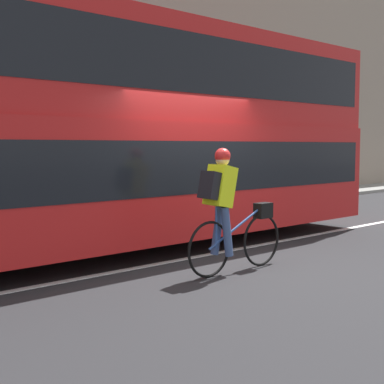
{
  "coord_description": "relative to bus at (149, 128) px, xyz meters",
  "views": [
    {
      "loc": [
        -5.42,
        -5.88,
        1.74
      ],
      "look_at": [
        -0.05,
        0.13,
        1.04
      ],
      "focal_mm": 50.0,
      "sensor_mm": 36.0,
      "label": 1
    }
  ],
  "objects": [
    {
      "name": "road_center_line",
      "position": [
        -0.06,
        -1.11,
        -2.04
      ],
      "size": [
        50.0,
        0.14,
        0.01
      ],
      "primitive_type": "cube",
      "color": "silver",
      "rests_on": "ground_plane"
    },
    {
      "name": "bus",
      "position": [
        0.0,
        0.0,
        0.0
      ],
      "size": [
        9.2,
        2.46,
        3.7
      ],
      "color": "black",
      "rests_on": "ground_plane"
    },
    {
      "name": "sidewalk_curb",
      "position": [
        -0.06,
        3.82,
        -1.99
      ],
      "size": [
        60.0,
        1.81,
        0.11
      ],
      "color": "gray",
      "rests_on": "ground_plane"
    },
    {
      "name": "building_facade",
      "position": [
        -0.06,
        4.88,
        2.0
      ],
      "size": [
        60.0,
        0.3,
        8.09
      ],
      "color": "gray",
      "rests_on": "ground_plane"
    },
    {
      "name": "street_sign_post",
      "position": [
        0.91,
        3.72,
        -0.65
      ],
      "size": [
        0.36,
        0.09,
        2.29
      ],
      "color": "#59595B",
      "rests_on": "sidewalk_curb"
    },
    {
      "name": "ground_plane",
      "position": [
        -0.06,
        -1.34,
        -2.05
      ],
      "size": [
        80.0,
        80.0,
        0.0
      ],
      "primitive_type": "plane",
      "color": "#232326"
    },
    {
      "name": "cyclist_on_bike",
      "position": [
        -0.35,
        -2.2,
        -1.13
      ],
      "size": [
        1.8,
        0.32,
        1.71
      ],
      "color": "black",
      "rests_on": "ground_plane"
    }
  ]
}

